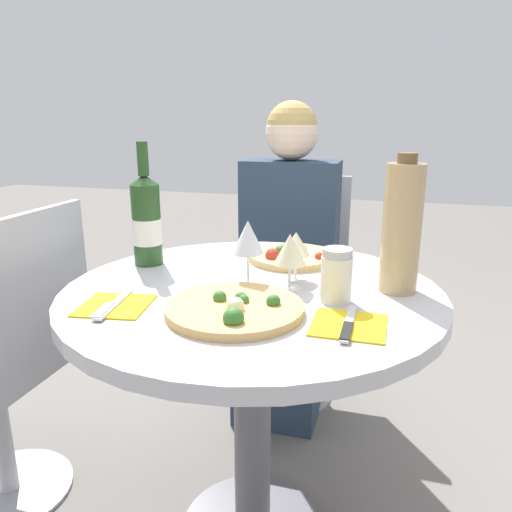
{
  "coord_description": "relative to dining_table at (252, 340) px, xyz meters",
  "views": [
    {
      "loc": [
        0.33,
        -1.13,
        1.17
      ],
      "look_at": [
        0.03,
        -0.05,
        0.85
      ],
      "focal_mm": 35.0,
      "sensor_mm": 36.0,
      "label": 1
    }
  ],
  "objects": [
    {
      "name": "chair_behind_diner",
      "position": [
        -0.07,
        0.83,
        -0.15
      ],
      "size": [
        0.43,
        0.43,
        0.92
      ],
      "rotation": [
        0.0,
        0.0,
        3.14
      ],
      "color": "#ADADB2",
      "rests_on": "ground_plane"
    },
    {
      "name": "seated_diner",
      "position": [
        -0.07,
        0.69,
        -0.05
      ],
      "size": [
        0.37,
        0.4,
        1.22
      ],
      "rotation": [
        0.0,
        0.0,
        3.14
      ],
      "color": "#28384C",
      "rests_on": "ground_plane"
    },
    {
      "name": "dining_table",
      "position": [
        0.0,
        0.0,
        0.0
      ],
      "size": [
        0.94,
        0.94,
        0.75
      ],
      "color": "slate",
      "rests_on": "ground_plane"
    },
    {
      "name": "place_setting_right",
      "position": [
        0.26,
        -0.17,
        0.15
      ],
      "size": [
        0.15,
        0.19,
        0.01
      ],
      "color": "gold",
      "rests_on": "dining_table"
    },
    {
      "name": "chair_empty_side",
      "position": [
        -0.73,
        -0.06,
        -0.15
      ],
      "size": [
        0.43,
        0.43,
        0.92
      ],
      "rotation": [
        0.0,
        0.0,
        1.57
      ],
      "color": "#ADADB2",
      "rests_on": "ground_plane"
    },
    {
      "name": "wine_glass_front_left",
      "position": [
        -0.02,
        0.02,
        0.26
      ],
      "size": [
        0.08,
        0.08,
        0.17
      ],
      "color": "silver",
      "rests_on": "dining_table"
    },
    {
      "name": "tall_carafe",
      "position": [
        0.35,
        0.08,
        0.3
      ],
      "size": [
        0.09,
        0.09,
        0.33
      ],
      "color": "tan",
      "rests_on": "dining_table"
    },
    {
      "name": "place_setting_left",
      "position": [
        -0.26,
        -0.21,
        0.15
      ],
      "size": [
        0.17,
        0.19,
        0.01
      ],
      "color": "gold",
      "rests_on": "dining_table"
    },
    {
      "name": "wine_bottle",
      "position": [
        -0.35,
        0.12,
        0.27
      ],
      "size": [
        0.08,
        0.08,
        0.35
      ],
      "color": "#23471E",
      "rests_on": "dining_table"
    },
    {
      "name": "pizza_large",
      "position": [
        0.01,
        -0.17,
        0.15
      ],
      "size": [
        0.3,
        0.3,
        0.05
      ],
      "color": "tan",
      "rests_on": "dining_table"
    },
    {
      "name": "sugar_shaker",
      "position": [
        0.21,
        -0.04,
        0.2
      ],
      "size": [
        0.07,
        0.07,
        0.13
      ],
      "color": "silver",
      "rests_on": "dining_table"
    },
    {
      "name": "wine_glass_front_right",
      "position": [
        0.09,
        0.02,
        0.24
      ],
      "size": [
        0.08,
        0.08,
        0.14
      ],
      "color": "silver",
      "rests_on": "dining_table"
    },
    {
      "name": "pizza_small_far",
      "position": [
        0.04,
        0.27,
        0.16
      ],
      "size": [
        0.26,
        0.26,
        0.05
      ],
      "color": "#DBB26B",
      "rests_on": "dining_table"
    },
    {
      "name": "wine_glass_back_right",
      "position": [
        0.09,
        0.1,
        0.24
      ],
      "size": [
        0.07,
        0.07,
        0.13
      ],
      "color": "silver",
      "rests_on": "dining_table"
    }
  ]
}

